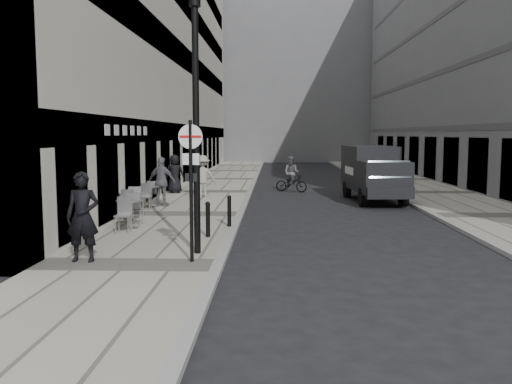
% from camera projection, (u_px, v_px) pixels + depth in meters
% --- Properties ---
extents(ground, '(120.00, 120.00, 0.00)m').
position_uv_depth(ground, '(200.00, 310.00, 9.16)').
color(ground, black).
rests_on(ground, ground).
extents(sidewalk, '(4.00, 60.00, 0.12)m').
position_uv_depth(sidewalk, '(210.00, 192.00, 27.11)').
color(sidewalk, '#A6A296').
rests_on(sidewalk, ground).
extents(far_sidewalk, '(4.00, 60.00, 0.12)m').
position_uv_depth(far_sidewalk, '(431.00, 193.00, 26.74)').
color(far_sidewalk, '#A6A296').
rests_on(far_sidewalk, ground).
extents(building_left, '(4.00, 45.00, 18.00)m').
position_uv_depth(building_left, '(155.00, 34.00, 32.76)').
color(building_left, beige).
rests_on(building_left, ground).
extents(building_right, '(6.00, 45.00, 20.00)m').
position_uv_depth(building_right, '(491.00, 15.00, 31.97)').
color(building_right, slate).
rests_on(building_right, ground).
extents(building_far, '(24.00, 16.00, 22.00)m').
position_uv_depth(building_far, '(277.00, 65.00, 63.59)').
color(building_far, slate).
rests_on(building_far, ground).
extents(walking_man, '(0.75, 0.50, 2.02)m').
position_uv_depth(walking_man, '(83.00, 217.00, 12.08)').
color(walking_man, black).
rests_on(walking_man, sidewalk).
extents(sign_post, '(0.54, 0.13, 3.15)m').
position_uv_depth(sign_post, '(191.00, 172.00, 11.94)').
color(sign_post, black).
rests_on(sign_post, sidewalk).
extents(lamppost, '(0.27, 0.27, 6.10)m').
position_uv_depth(lamppost, '(196.00, 111.00, 12.66)').
color(lamppost, black).
rests_on(lamppost, sidewalk).
extents(bollard_near, '(0.12, 0.12, 0.92)m').
position_uv_depth(bollard_near, '(208.00, 220.00, 15.02)').
color(bollard_near, black).
rests_on(bollard_near, sidewalk).
extents(bollard_far, '(0.12, 0.12, 0.90)m').
position_uv_depth(bollard_far, '(229.00, 212.00, 16.74)').
color(bollard_far, black).
rests_on(bollard_far, sidewalk).
extents(panel_van, '(2.27, 5.30, 2.44)m').
position_uv_depth(panel_van, '(373.00, 170.00, 23.93)').
color(panel_van, black).
rests_on(panel_van, ground).
extents(cyclist, '(1.80, 1.22, 1.83)m').
position_uv_depth(cyclist, '(291.00, 178.00, 27.88)').
color(cyclist, black).
rests_on(cyclist, ground).
extents(pedestrian_a, '(1.24, 0.79, 1.96)m').
position_uv_depth(pedestrian_a, '(162.00, 182.00, 21.36)').
color(pedestrian_a, slate).
rests_on(pedestrian_a, sidewalk).
extents(pedestrian_b, '(1.35, 0.97, 1.89)m').
position_uv_depth(pedestrian_b, '(203.00, 176.00, 24.53)').
color(pedestrian_b, '#9B988F').
rests_on(pedestrian_b, sidewalk).
extents(pedestrian_c, '(0.93, 0.62, 1.87)m').
position_uv_depth(pedestrian_c, '(175.00, 174.00, 26.25)').
color(pedestrian_c, black).
rests_on(pedestrian_c, sidewalk).
extents(cafe_table_near, '(0.80, 1.80, 1.03)m').
position_uv_depth(cafe_table_near, '(129.00, 212.00, 16.28)').
color(cafe_table_near, '#B1B1B3').
rests_on(cafe_table_near, sidewalk).
extents(cafe_table_mid, '(0.80, 1.80, 1.03)m').
position_uv_depth(cafe_table_mid, '(131.00, 203.00, 18.33)').
color(cafe_table_mid, silver).
rests_on(cafe_table_mid, sidewalk).
extents(cafe_table_far, '(0.77, 1.73, 0.99)m').
position_uv_depth(cafe_table_far, '(150.00, 195.00, 20.99)').
color(cafe_table_far, '#B4B3B6').
rests_on(cafe_table_far, sidewalk).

